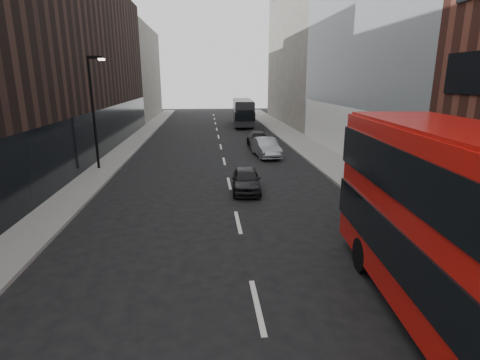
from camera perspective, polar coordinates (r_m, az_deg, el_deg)
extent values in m
cube|color=slate|center=(33.24, 10.21, 5.03)|extent=(3.00, 80.00, 0.15)
cube|color=slate|center=(32.78, -17.03, 4.46)|extent=(2.00, 80.00, 0.15)
cube|color=#A3A8AD|center=(30.65, 21.07, 22.13)|extent=(5.00, 22.00, 20.00)
cube|color=silver|center=(29.70, 15.48, 7.10)|extent=(0.35, 21.00, 3.80)
cube|color=#615D55|center=(52.24, 9.47, 18.49)|extent=(5.00, 24.00, 18.00)
cube|color=black|center=(38.00, -21.70, 15.97)|extent=(5.00, 24.00, 14.00)
cube|color=#615D55|center=(59.46, -15.65, 15.31)|extent=(5.00, 20.00, 13.00)
cylinder|color=black|center=(25.65, -21.42, 9.36)|extent=(0.16, 0.16, 7.00)
cube|color=black|center=(25.48, -21.29, 17.03)|extent=(0.90, 0.15, 0.18)
cube|color=#FFF2CC|center=(25.37, -20.35, 16.85)|extent=(0.35, 0.22, 0.12)
cube|color=black|center=(14.12, 20.49, -1.32)|extent=(2.25, 0.26, 1.48)
cylinder|color=black|center=(12.37, 18.18, -10.79)|extent=(0.40, 1.08, 1.06)
cylinder|color=black|center=(13.30, 27.95, -9.99)|extent=(0.40, 1.08, 1.06)
cube|color=black|center=(48.38, 0.44, 10.38)|extent=(2.70, 10.00, 2.79)
cube|color=black|center=(48.39, 0.44, 10.17)|extent=(2.82, 10.06, 0.99)
cube|color=black|center=(43.42, 0.79, 9.77)|extent=(1.92, 0.17, 1.26)
cube|color=black|center=(53.34, 0.16, 10.78)|extent=(1.92, 0.17, 1.26)
cube|color=black|center=(48.28, 0.45, 12.06)|extent=(2.59, 9.60, 0.12)
cylinder|color=black|center=(51.61, -0.84, 9.22)|extent=(0.31, 0.91, 0.90)
cylinder|color=black|center=(51.71, 1.35, 9.23)|extent=(0.31, 0.91, 0.90)
cylinder|color=black|center=(45.32, -0.60, 8.39)|extent=(0.31, 0.91, 0.90)
cylinder|color=black|center=(45.42, 1.89, 8.40)|extent=(0.31, 0.91, 0.90)
imported|color=black|center=(19.84, 0.95, 0.08)|extent=(1.72, 3.75, 1.25)
imported|color=gray|center=(28.82, 3.93, 4.99)|extent=(1.92, 4.47, 1.43)
imported|color=black|center=(32.94, 2.80, 6.15)|extent=(1.85, 4.42, 1.27)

